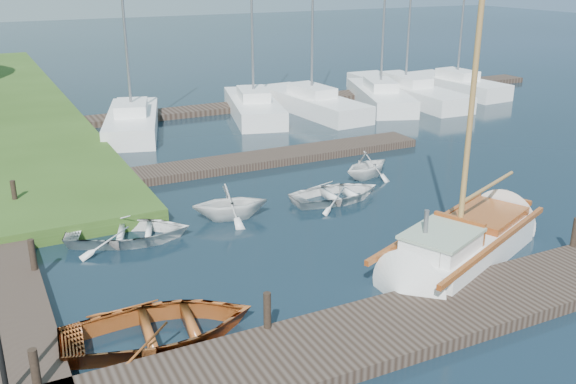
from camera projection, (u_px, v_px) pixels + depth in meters
name	position (u px, v px, depth m)	size (l,w,h in m)	color
ground	(288.00, 230.00, 18.87)	(160.00, 160.00, 0.00)	black
near_dock	(414.00, 322.00, 13.77)	(18.00, 2.20, 0.30)	black
far_dock	(259.00, 160.00, 25.13)	(14.00, 1.60, 0.30)	black
pontoon	(318.00, 98.00, 36.50)	(30.00, 1.60, 0.30)	black
mooring_post_0	(35.00, 369.00, 11.25)	(0.16, 0.16, 0.80)	black
mooring_post_1	(267.00, 310.00, 13.15)	(0.16, 0.16, 0.80)	black
mooring_post_2	(441.00, 266.00, 15.06)	(0.16, 0.16, 0.80)	black
mooring_post_3	(575.00, 232.00, 16.97)	(0.16, 0.16, 0.80)	black
mooring_post_4	(33.00, 255.00, 15.66)	(0.16, 0.16, 0.80)	black
mooring_post_5	(14.00, 193.00, 19.86)	(0.16, 0.16, 0.80)	black
sailboat	(464.00, 246.00, 17.02)	(7.35, 4.61, 9.83)	white
dinghy	(160.00, 323.00, 13.23)	(2.85, 4.00, 0.83)	maroon
tender_a	(128.00, 229.00, 18.05)	(2.45, 3.44, 0.71)	white
tender_b	(230.00, 200.00, 19.54)	(1.98, 2.30, 1.21)	white
tender_c	(336.00, 191.00, 21.16)	(2.24, 3.14, 0.65)	white
tender_d	(367.00, 163.00, 23.33)	(1.84, 2.13, 1.12)	white
marina_boat_0	(132.00, 120.00, 29.68)	(4.14, 7.38, 10.30)	white
marina_boat_2	(254.00, 105.00, 32.72)	(3.98, 7.48, 12.36)	white
marina_boat_3	(311.00, 101.00, 33.64)	(2.79, 8.14, 12.62)	white
marina_boat_4	(380.00, 95.00, 35.28)	(4.60, 7.65, 11.51)	white
marina_boat_5	(405.00, 89.00, 36.85)	(2.62, 9.88, 10.58)	white
marina_boat_6	(457.00, 84.00, 38.52)	(2.66, 6.90, 9.99)	white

